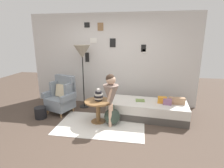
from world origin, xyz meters
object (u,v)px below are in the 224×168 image
object	(u,v)px
daybed	(147,110)
person_child	(111,93)
vase_striped	(99,96)
book_on_daybed	(140,100)
demijohn_near	(112,116)
magazine_basket	(41,113)
side_table	(98,107)
floor_lamp	(82,53)
armchair	(62,96)

from	to	relation	value
daybed	person_child	world-z (taller)	person_child
vase_striped	book_on_daybed	xyz separation A→B (m)	(0.95, 0.48, -0.23)
demijohn_near	magazine_basket	xyz separation A→B (m)	(-1.80, 0.02, -0.05)
person_child	book_on_daybed	size ratio (longest dim) A/B	5.44
demijohn_near	side_table	bearing A→B (deg)	171.69
demijohn_near	book_on_daybed	bearing A→B (deg)	41.67
side_table	floor_lamp	xyz separation A→B (m)	(-0.63, 0.87, 1.14)
person_child	book_on_daybed	bearing A→B (deg)	46.04
armchair	demijohn_near	size ratio (longest dim) A/B	2.13
book_on_daybed	magazine_basket	size ratio (longest dim) A/B	0.79
floor_lamp	magazine_basket	size ratio (longest dim) A/B	6.24
side_table	person_child	size ratio (longest dim) A/B	0.52
person_child	demijohn_near	distance (m)	0.59
magazine_basket	side_table	bearing A→B (deg)	1.20
side_table	person_child	world-z (taller)	person_child
daybed	book_on_daybed	xyz separation A→B (m)	(-0.18, 0.04, 0.22)
side_table	person_child	xyz separation A→B (m)	(0.33, -0.15, 0.39)
person_child	magazine_basket	distance (m)	1.90
side_table	book_on_daybed	distance (m)	1.08
armchair	daybed	size ratio (longest dim) A/B	0.49
armchair	floor_lamp	world-z (taller)	floor_lamp
person_child	demijohn_near	world-z (taller)	person_child
vase_striped	book_on_daybed	bearing A→B (deg)	26.66
side_table	armchair	bearing A→B (deg)	158.50
daybed	person_child	xyz separation A→B (m)	(-0.81, -0.61, 0.57)
armchair	vase_striped	bearing A→B (deg)	-20.18
daybed	magazine_basket	xyz separation A→B (m)	(-2.59, -0.49, -0.06)
armchair	demijohn_near	bearing A→B (deg)	-18.52
armchair	floor_lamp	size ratio (longest dim) A/B	0.55
floor_lamp	book_on_daybed	bearing A→B (deg)	-13.14
magazine_basket	floor_lamp	bearing A→B (deg)	47.36
armchair	floor_lamp	xyz separation A→B (m)	(0.47, 0.44, 1.09)
daybed	vase_striped	distance (m)	1.28
vase_striped	book_on_daybed	world-z (taller)	vase_striped
side_table	book_on_daybed	xyz separation A→B (m)	(0.96, 0.50, 0.03)
vase_striped	floor_lamp	distance (m)	1.38
vase_striped	demijohn_near	world-z (taller)	vase_striped
person_child	vase_striped	bearing A→B (deg)	150.54
demijohn_near	vase_striped	bearing A→B (deg)	167.28
armchair	person_child	xyz separation A→B (m)	(1.42, -0.58, 0.33)
floor_lamp	book_on_daybed	distance (m)	1.97
daybed	demijohn_near	size ratio (longest dim) A/B	4.30
armchair	book_on_daybed	xyz separation A→B (m)	(2.05, 0.07, -0.02)
vase_striped	book_on_daybed	size ratio (longest dim) A/B	1.27
side_table	floor_lamp	size ratio (longest dim) A/B	0.35
armchair	side_table	distance (m)	1.18
side_table	demijohn_near	bearing A→B (deg)	-8.31
daybed	book_on_daybed	size ratio (longest dim) A/B	8.93
side_table	magazine_basket	xyz separation A→B (m)	(-1.46, -0.03, -0.24)
armchair	person_child	world-z (taller)	person_child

